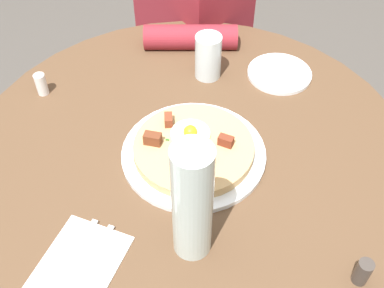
# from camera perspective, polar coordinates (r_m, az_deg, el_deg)

# --- Properties ---
(dining_table) EXTENTS (1.03, 1.03, 0.73)m
(dining_table) POSITION_cam_1_polar(r_m,az_deg,el_deg) (1.20, -0.18, -5.72)
(dining_table) COLOR brown
(dining_table) RESTS_ON ground_plane
(person_seated) EXTENTS (0.52, 0.43, 1.14)m
(person_seated) POSITION_cam_1_polar(r_m,az_deg,el_deg) (1.71, -0.14, 11.12)
(person_seated) COLOR #2D2D33
(person_seated) RESTS_ON ground_plane
(pizza_plate) EXTENTS (0.32, 0.32, 0.01)m
(pizza_plate) POSITION_cam_1_polar(r_m,az_deg,el_deg) (1.04, 0.20, -1.14)
(pizza_plate) COLOR white
(pizza_plate) RESTS_ON dining_table
(breakfast_pizza) EXTENTS (0.27, 0.27, 0.05)m
(breakfast_pizza) POSITION_cam_1_polar(r_m,az_deg,el_deg) (1.03, 0.14, -0.41)
(breakfast_pizza) COLOR tan
(breakfast_pizza) RESTS_ON pizza_plate
(bread_plate) EXTENTS (0.17, 0.17, 0.01)m
(bread_plate) POSITION_cam_1_polar(r_m,az_deg,el_deg) (1.27, 10.60, 8.45)
(bread_plate) COLOR white
(bread_plate) RESTS_ON dining_table
(napkin) EXTENTS (0.21, 0.22, 0.00)m
(napkin) POSITION_cam_1_polar(r_m,az_deg,el_deg) (0.92, -13.46, -13.91)
(napkin) COLOR white
(napkin) RESTS_ON dining_table
(fork) EXTENTS (0.11, 0.16, 0.00)m
(fork) POSITION_cam_1_polar(r_m,az_deg,el_deg) (0.92, -14.49, -13.35)
(fork) COLOR silver
(fork) RESTS_ON napkin
(knife) EXTENTS (0.11, 0.16, 0.00)m
(knife) POSITION_cam_1_polar(r_m,az_deg,el_deg) (0.90, -12.52, -14.19)
(knife) COLOR silver
(knife) RESTS_ON napkin
(water_glass) EXTENTS (0.07, 0.07, 0.12)m
(water_glass) POSITION_cam_1_polar(r_m,az_deg,el_deg) (1.22, 1.98, 10.60)
(water_glass) COLOR silver
(water_glass) RESTS_ON dining_table
(water_bottle) EXTENTS (0.07, 0.07, 0.27)m
(water_bottle) POSITION_cam_1_polar(r_m,az_deg,el_deg) (0.80, 0.03, -7.26)
(water_bottle) COLOR silver
(water_bottle) RESTS_ON dining_table
(salt_shaker) EXTENTS (0.03, 0.03, 0.06)m
(salt_shaker) POSITION_cam_1_polar(r_m,az_deg,el_deg) (1.24, -17.90, 6.95)
(salt_shaker) COLOR white
(salt_shaker) RESTS_ON dining_table
(pepper_shaker) EXTENTS (0.03, 0.03, 0.06)m
(pepper_shaker) POSITION_cam_1_polar(r_m,az_deg,el_deg) (0.90, 20.09, -14.43)
(pepper_shaker) COLOR #3F3833
(pepper_shaker) RESTS_ON dining_table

